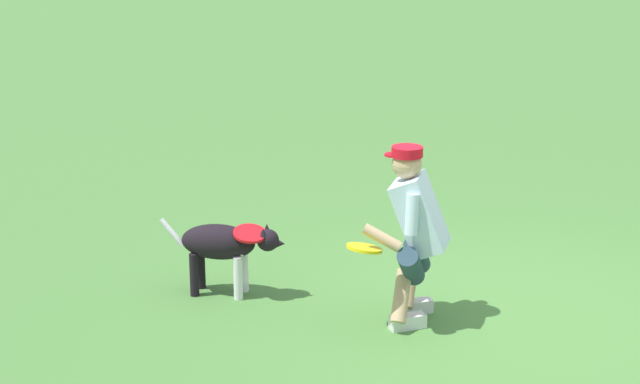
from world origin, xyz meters
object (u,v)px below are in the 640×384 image
Objects in this scene: dog at (224,245)px; frisbee_held at (364,248)px; frisbee_flying at (250,234)px; person at (414,229)px.

frisbee_held is at bearing -21.16° from dog.
frisbee_held reaches higher than dog.
frisbee_flying is at bearing -54.67° from frisbee_held.
frisbee_flying is 1.02m from frisbee_held.
person is 0.40m from frisbee_held.
dog is at bearing -42.53° from frisbee_flying.
frisbee_flying is 1.00× the size of frisbee_held.
person is 5.12× the size of frisbee_flying.
dog is (1.13, -0.96, -0.30)m from person.
dog is 3.50× the size of frisbee_flying.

